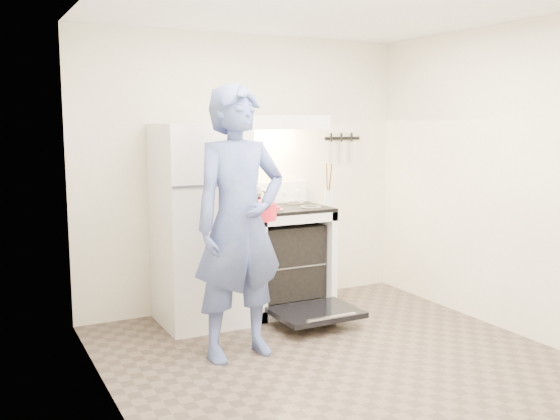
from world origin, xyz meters
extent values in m
plane|color=brown|center=(0.00, 0.00, 0.00)|extent=(3.60, 3.60, 0.00)
cube|color=#F7EDCE|center=(0.00, 1.80, 1.25)|extent=(3.20, 0.02, 2.50)
cube|color=silver|center=(-0.58, 1.45, 0.85)|extent=(0.70, 0.70, 1.70)
cube|color=silver|center=(0.23, 1.48, 0.46)|extent=(0.76, 0.65, 0.92)
cube|color=black|center=(0.23, 1.48, 0.94)|extent=(0.76, 0.65, 0.03)
cube|color=silver|center=(0.23, 1.76, 1.05)|extent=(0.76, 0.07, 0.20)
cube|color=black|center=(0.23, 0.88, 0.12)|extent=(0.70, 0.54, 0.04)
cube|color=slate|center=(0.23, 1.48, 0.44)|extent=(0.60, 0.52, 0.01)
cube|color=silver|center=(0.23, 1.55, 1.71)|extent=(0.76, 0.50, 0.12)
cube|color=black|center=(1.05, 1.79, 1.55)|extent=(0.40, 0.02, 0.03)
cylinder|color=#956C4A|center=(0.22, 1.46, 0.45)|extent=(0.36, 0.36, 0.02)
cylinder|color=silver|center=(0.55, 1.22, 1.05)|extent=(0.10, 0.10, 0.13)
imported|color=navy|center=(-0.59, 0.58, 0.99)|extent=(0.77, 0.54, 1.98)
camera|label=1|loc=(-2.35, -3.50, 1.73)|focal=40.00mm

